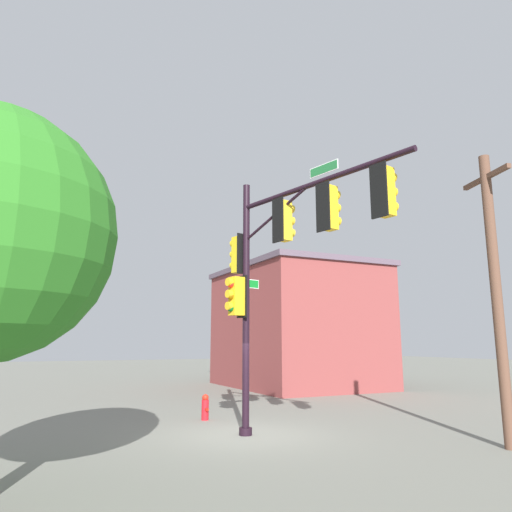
% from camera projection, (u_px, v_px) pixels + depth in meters
% --- Properties ---
extents(ground_plane, '(120.00, 120.00, 0.00)m').
position_uv_depth(ground_plane, '(246.00, 435.00, 13.01)').
color(ground_plane, slate).
extents(signal_pole_assembly, '(6.26, 2.21, 7.23)m').
position_uv_depth(signal_pole_assembly, '(281.00, 251.00, 12.71)').
color(signal_pole_assembly, black).
rests_on(signal_pole_assembly, ground_plane).
extents(utility_pole, '(1.77, 0.60, 7.44)m').
position_uv_depth(utility_pole, '(496.00, 289.00, 11.98)').
color(utility_pole, brown).
rests_on(utility_pole, ground_plane).
extents(fire_hydrant, '(0.33, 0.24, 0.83)m').
position_uv_depth(fire_hydrant, '(205.00, 407.00, 15.61)').
color(fire_hydrant, red).
rests_on(fire_hydrant, ground_plane).
extents(brick_building, '(9.91, 7.55, 6.97)m').
position_uv_depth(brick_building, '(296.00, 326.00, 27.92)').
color(brick_building, brown).
rests_on(brick_building, ground_plane).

